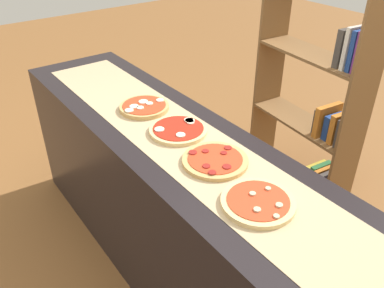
{
  "coord_description": "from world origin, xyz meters",
  "views": [
    {
      "loc": [
        1.17,
        -0.87,
        1.82
      ],
      "look_at": [
        0.0,
        0.0,
        0.91
      ],
      "focal_mm": 37.37,
      "sensor_mm": 36.0,
      "label": 1
    }
  ],
  "objects": [
    {
      "name": "ground_plane",
      "position": [
        0.0,
        0.0,
        0.0
      ],
      "size": [
        12.0,
        12.0,
        0.0
      ],
      "primitive_type": "plane",
      "color": "brown"
    },
    {
      "name": "pizza_mushroom_3",
      "position": [
        0.44,
        -0.03,
        0.9
      ],
      "size": [
        0.27,
        0.27,
        0.03
      ],
      "color": "#E5C17F",
      "rests_on": "parchment_paper"
    },
    {
      "name": "counter",
      "position": [
        0.0,
        0.0,
        0.44
      ],
      "size": [
        2.69,
        0.58,
        0.89
      ],
      "primitive_type": "cube",
      "color": "black",
      "rests_on": "ground_plane"
    },
    {
      "name": "pizza_mozzarella_1",
      "position": [
        -0.15,
        0.03,
        0.9
      ],
      "size": [
        0.27,
        0.27,
        0.03
      ],
      "color": "#E5C17F",
      "rests_on": "parchment_paper"
    },
    {
      "name": "parchment_paper",
      "position": [
        0.0,
        0.0,
        0.89
      ],
      "size": [
        2.42,
        0.38,
        0.0
      ],
      "primitive_type": "cube",
      "color": "tan",
      "rests_on": "counter"
    },
    {
      "name": "pizza_pepperoni_2",
      "position": [
        0.15,
        0.01,
        0.9
      ],
      "size": [
        0.27,
        0.27,
        0.02
      ],
      "color": "tan",
      "rests_on": "parchment_paper"
    },
    {
      "name": "pizza_mozzarella_0",
      "position": [
        -0.44,
        0.02,
        0.9
      ],
      "size": [
        0.25,
        0.25,
        0.03
      ],
      "color": "tan",
      "rests_on": "parchment_paper"
    },
    {
      "name": "bookshelf",
      "position": [
        -0.2,
        1.17,
        0.65
      ],
      "size": [
        0.84,
        0.34,
        1.46
      ],
      "color": "brown",
      "rests_on": "ground_plane"
    }
  ]
}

